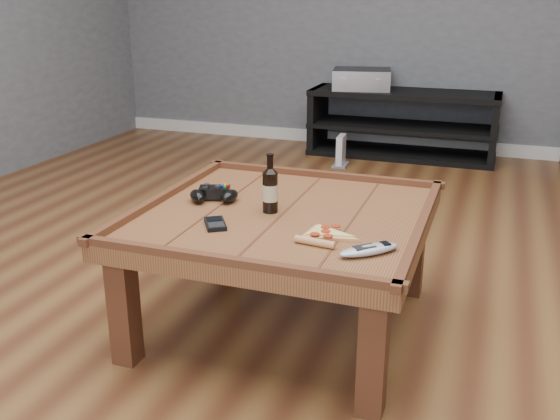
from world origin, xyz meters
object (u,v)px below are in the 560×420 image
(game_controller, at_px, (214,194))
(av_receiver, at_px, (362,79))
(media_console, at_px, (402,124))
(game_console, at_px, (341,152))
(coffee_table, at_px, (284,228))
(beer_bottle, at_px, (270,189))
(smartphone, at_px, (215,224))
(remote_control, at_px, (369,250))
(pizza_slice, at_px, (324,235))

(game_controller, bearing_deg, av_receiver, 71.37)
(media_console, xyz_separation_m, game_console, (-0.37, -0.44, -0.14))
(coffee_table, distance_m, game_console, 2.36)
(game_console, bearing_deg, coffee_table, -84.21)
(beer_bottle, relative_size, game_controller, 1.10)
(media_console, relative_size, smartphone, 10.41)
(media_console, distance_m, game_console, 0.59)
(smartphone, relative_size, remote_control, 0.71)
(coffee_table, bearing_deg, game_controller, 172.94)
(media_console, relative_size, game_controller, 7.20)
(pizza_slice, xyz_separation_m, remote_control, (0.16, -0.08, 0.01))
(av_receiver, height_order, game_console, av_receiver)
(coffee_table, xyz_separation_m, smartphone, (-0.18, -0.21, 0.07))
(pizza_slice, distance_m, game_console, 2.59)
(coffee_table, relative_size, media_console, 0.74)
(av_receiver, bearing_deg, beer_bottle, -95.16)
(remote_control, bearing_deg, pizza_slice, -159.85)
(game_controller, bearing_deg, media_console, 64.48)
(media_console, xyz_separation_m, av_receiver, (-0.33, -0.01, 0.33))
(pizza_slice, height_order, av_receiver, av_receiver)
(beer_bottle, distance_m, remote_control, 0.50)
(coffee_table, distance_m, game_controller, 0.31)
(coffee_table, xyz_separation_m, pizza_slice, (0.20, -0.19, 0.07))
(smartphone, relative_size, game_console, 0.60)
(media_console, height_order, game_controller, game_controller)
(game_controller, height_order, game_console, game_controller)
(smartphone, height_order, remote_control, remote_control)
(coffee_table, height_order, game_console, coffee_table)
(beer_bottle, xyz_separation_m, av_receiver, (-0.28, 2.75, 0.04))
(beer_bottle, height_order, remote_control, beer_bottle)
(beer_bottle, distance_m, av_receiver, 2.77)
(smartphone, bearing_deg, remote_control, -39.30)
(coffee_table, distance_m, pizza_slice, 0.28)
(media_console, distance_m, av_receiver, 0.46)
(coffee_table, distance_m, media_console, 2.75)
(pizza_slice, bearing_deg, av_receiver, 106.93)
(pizza_slice, height_order, remote_control, remote_control)
(beer_bottle, height_order, smartphone, beer_bottle)
(remote_control, xyz_separation_m, game_console, (-0.73, 2.59, -0.36))
(remote_control, xyz_separation_m, av_receiver, (-0.69, 3.02, 0.11))
(game_controller, xyz_separation_m, av_receiver, (-0.03, 2.71, 0.10))
(coffee_table, height_order, remote_control, remote_control)
(coffee_table, bearing_deg, media_console, 90.00)
(remote_control, bearing_deg, media_console, 144.37)
(smartphone, distance_m, game_console, 2.55)
(remote_control, bearing_deg, game_controller, -157.63)
(smartphone, bearing_deg, game_console, 61.93)
(coffee_table, distance_m, av_receiver, 2.77)
(beer_bottle, bearing_deg, media_console, 88.97)
(coffee_table, relative_size, pizza_slice, 4.07)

